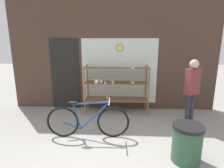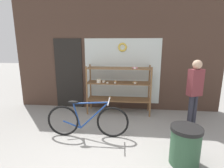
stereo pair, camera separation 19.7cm
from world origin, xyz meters
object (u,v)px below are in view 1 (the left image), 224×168
display_case (116,84)px  bicycle (88,121)px  pedestrian (192,88)px  trash_bin (187,142)px

display_case → bicycle: (-0.56, -1.41, -0.47)m
display_case → pedestrian: bearing=-21.1°
bicycle → pedestrian: 2.53m
trash_bin → bicycle: bearing=158.8°
display_case → pedestrian: 1.94m
display_case → bicycle: display_case is taller
display_case → trash_bin: (1.24, -2.11, -0.48)m
bicycle → display_case: bearing=66.1°
display_case → bicycle: 1.59m
display_case → bicycle: size_ratio=1.02×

